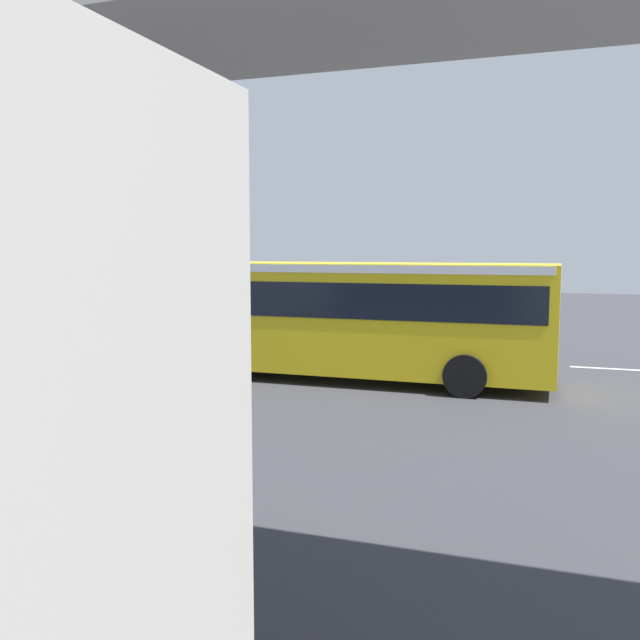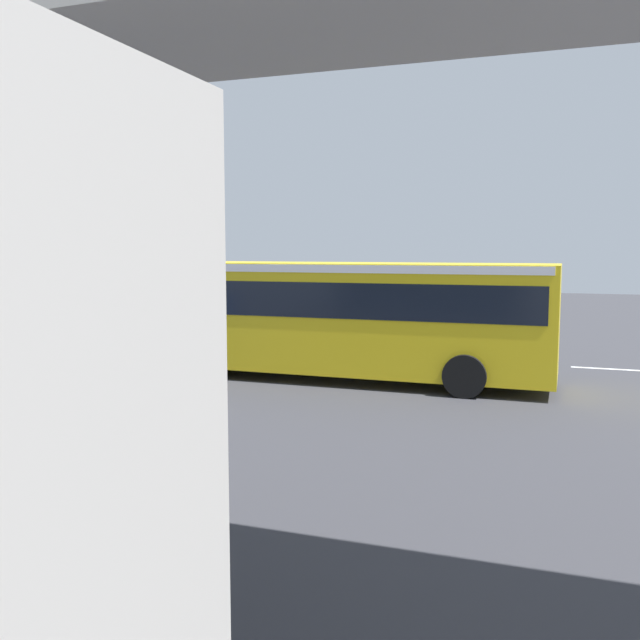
# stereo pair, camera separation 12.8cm
# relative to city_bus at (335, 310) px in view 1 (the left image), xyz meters

# --- Properties ---
(ground) EXTENTS (80.00, 80.00, 0.00)m
(ground) POSITION_rel_city_bus_xyz_m (-1.09, -0.77, -1.88)
(ground) COLOR #38383D
(city_bus) EXTENTS (11.54, 2.85, 3.15)m
(city_bus) POSITION_rel_city_bus_xyz_m (0.00, 0.00, 0.00)
(city_bus) COLOR yellow
(city_bus) RESTS_ON ground
(bicycle_orange) EXTENTS (1.77, 0.44, 0.96)m
(bicycle_orange) POSITION_rel_city_bus_xyz_m (6.68, 3.12, -1.51)
(bicycle_orange) COLOR black
(bicycle_orange) RESTS_ON ground
(bicycle_red) EXTENTS (1.77, 0.44, 0.96)m
(bicycle_red) POSITION_rel_city_bus_xyz_m (7.67, 1.91, -1.51)
(bicycle_red) COLOR black
(bicycle_red) RESTS_ON ground
(pedestrian) EXTENTS (0.38, 0.38, 1.79)m
(pedestrian) POSITION_rel_city_bus_xyz_m (-2.93, -3.86, -1.00)
(pedestrian) COLOR #2D2D38
(pedestrian) RESTS_ON ground
(traffic_sign) EXTENTS (0.08, 0.60, 2.80)m
(traffic_sign) POSITION_rel_city_bus_xyz_m (-0.50, -4.38, 0.01)
(traffic_sign) COLOR slate
(traffic_sign) RESTS_ON ground
(lane_dash_leftmost) EXTENTS (2.00, 0.20, 0.01)m
(lane_dash_leftmost) POSITION_rel_city_bus_xyz_m (-7.09, -4.15, -1.88)
(lane_dash_leftmost) COLOR silver
(lane_dash_leftmost) RESTS_ON ground
(lane_dash_left) EXTENTS (2.00, 0.20, 0.01)m
(lane_dash_left) POSITION_rel_city_bus_xyz_m (-3.09, -4.15, -1.88)
(lane_dash_left) COLOR silver
(lane_dash_left) RESTS_ON ground
(lane_dash_centre) EXTENTS (2.00, 0.20, 0.01)m
(lane_dash_centre) POSITION_rel_city_bus_xyz_m (0.91, -4.15, -1.88)
(lane_dash_centre) COLOR silver
(lane_dash_centre) RESTS_ON ground
(lane_dash_right) EXTENTS (2.00, 0.20, 0.01)m
(lane_dash_right) POSITION_rel_city_bus_xyz_m (4.91, -4.15, -1.88)
(lane_dash_right) COLOR silver
(lane_dash_right) RESTS_ON ground
(pedestrian_overpass) EXTENTS (31.17, 2.60, 7.04)m
(pedestrian_overpass) POSITION_rel_city_bus_xyz_m (-1.09, 11.60, 3.41)
(pedestrian_overpass) COLOR #B2ADA5
(pedestrian_overpass) RESTS_ON ground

